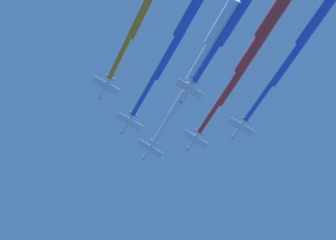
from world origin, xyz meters
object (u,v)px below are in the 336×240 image
jet_port_inner (193,7)px  jet_starboard_inner (251,51)px  jet_lead (203,59)px  jet_starboard_mid (319,16)px

jet_port_inner → jet_starboard_inner: jet_starboard_inner is taller
jet_port_inner → jet_lead: bearing=85.9°
jet_lead → jet_starboard_mid: (31.33, -11.16, 0.61)m
jet_lead → jet_starboard_mid: 33.26m
jet_lead → jet_port_inner: jet_lead is taller
jet_port_inner → jet_starboard_mid: 33.51m
jet_port_inner → jet_starboard_inner: size_ratio=1.17×
jet_starboard_inner → jet_port_inner: bearing=-131.1°
jet_port_inner → jet_starboard_mid: bearing=12.6°
jet_starboard_mid → jet_lead: bearing=160.4°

